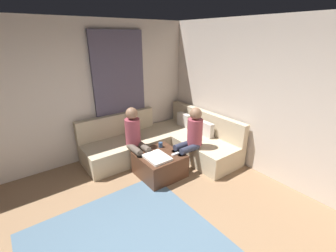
{
  "coord_description": "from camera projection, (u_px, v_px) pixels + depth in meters",
  "views": [
    {
      "loc": [
        1.49,
        -0.71,
        2.4
      ],
      "look_at": [
        -1.63,
        1.63,
        0.85
      ],
      "focal_mm": 24.56,
      "sensor_mm": 36.0,
      "label": 1
    }
  ],
  "objects": [
    {
      "name": "wall_left",
      "position": [
        51.0,
        98.0,
        4.08
      ],
      "size": [
        0.12,
        6.0,
        2.7
      ],
      "primitive_type": "cube",
      "color": "beige",
      "rests_on": "ground_plane"
    },
    {
      "name": "person_on_couch_back",
      "position": [
        191.0,
        137.0,
        4.22
      ],
      "size": [
        0.3,
        0.6,
        1.2
      ],
      "rotation": [
        0.0,
        0.0,
        3.14
      ],
      "color": "#2D3347",
      "rests_on": "ground_plane"
    },
    {
      "name": "coffee_mug",
      "position": [
        161.0,
        145.0,
        4.34
      ],
      "size": [
        0.08,
        0.08,
        0.1
      ],
      "primitive_type": "cylinder",
      "color": "#334C72",
      "rests_on": "ottoman"
    },
    {
      "name": "wall_back",
      "position": [
        299.0,
        108.0,
        3.53
      ],
      "size": [
        6.0,
        0.12,
        2.7
      ],
      "primitive_type": "cube",
      "color": "beige",
      "rests_on": "ground_plane"
    },
    {
      "name": "curtain_panel",
      "position": [
        120.0,
        94.0,
        4.77
      ],
      "size": [
        0.06,
        1.1,
        2.5
      ],
      "primitive_type": "cube",
      "color": "#595166",
      "rests_on": "ground_plane"
    },
    {
      "name": "person_on_couch_side",
      "position": [
        136.0,
        137.0,
        4.21
      ],
      "size": [
        0.6,
        0.3,
        1.2
      ],
      "rotation": [
        0.0,
        0.0,
        -1.57
      ],
      "color": "brown",
      "rests_on": "ground_plane"
    },
    {
      "name": "sectional_couch",
      "position": [
        165.0,
        142.0,
        4.88
      ],
      "size": [
        2.1,
        2.55,
        0.87
      ],
      "color": "#C6B593",
      "rests_on": "ground_plane"
    },
    {
      "name": "ottoman",
      "position": [
        160.0,
        164.0,
        4.17
      ],
      "size": [
        0.76,
        0.76,
        0.42
      ],
      "primitive_type": "cube",
      "color": "#4C2D1E",
      "rests_on": "ground_plane"
    },
    {
      "name": "game_remote",
      "position": [
        175.0,
        154.0,
        4.08
      ],
      "size": [
        0.05,
        0.15,
        0.02
      ],
      "primitive_type": "cube",
      "color": "white",
      "rests_on": "ottoman"
    },
    {
      "name": "folded_blanket",
      "position": [
        157.0,
        157.0,
        3.95
      ],
      "size": [
        0.44,
        0.36,
        0.04
      ],
      "primitive_type": "cube",
      "color": "white",
      "rests_on": "ottoman"
    }
  ]
}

